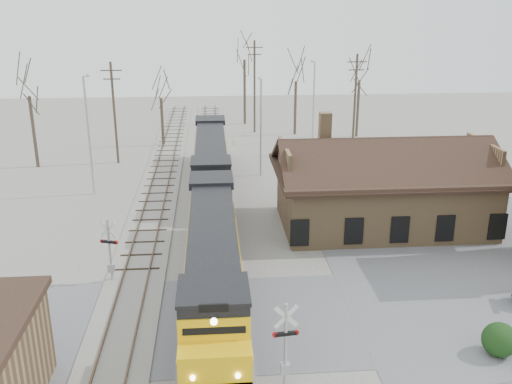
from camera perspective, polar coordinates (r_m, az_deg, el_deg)
ground at (r=29.36m, az=-4.17°, el=-12.82°), size 140.00×140.00×0.00m
road at (r=29.36m, az=-4.17°, el=-12.79°), size 60.00×9.00×0.03m
track_main at (r=42.85m, az=-4.39°, el=-2.19°), size 3.40×90.00×0.24m
track_siding at (r=43.09m, az=-10.39°, el=-2.33°), size 3.40×90.00×0.24m
depot at (r=41.00m, az=12.56°, el=-0.10°), size 15.20×9.31×7.90m
locomotive_lead at (r=30.15m, az=-4.32°, el=-7.07°), size 2.87×19.25×4.27m
locomotive_trailing at (r=48.48m, az=-4.51°, el=3.02°), size 2.87×19.25×4.04m
crossbuck_near at (r=24.10m, az=2.97°, el=-15.36°), size 1.12×0.29×3.91m
crossbuck_far at (r=33.28m, az=-14.40°, el=-5.90°), size 1.06×0.40×3.79m
hedge_a at (r=28.70m, az=23.18°, el=-13.43°), size 1.58×1.58×1.58m
streetlight_a at (r=47.81m, az=-16.40°, el=5.97°), size 0.25×2.04×9.68m
streetlight_b at (r=51.17m, az=0.48°, el=7.01°), size 0.25×2.04×8.77m
streetlight_c at (r=64.28m, az=5.77°, el=9.41°), size 0.25×2.04×8.91m
utility_pole_a at (r=56.78m, az=-13.99°, el=7.83°), size 2.00×0.24×9.78m
utility_pole_b at (r=68.43m, az=-0.15°, el=10.61°), size 2.00×0.24×10.80m
utility_pole_c at (r=60.28m, az=9.85°, el=8.89°), size 2.00×0.24×10.11m
tree_a at (r=57.29m, az=-21.87°, el=9.98°), size 4.53×4.53×11.09m
tree_b at (r=62.83m, az=-9.52°, el=10.00°), size 3.47×3.47×8.51m
tree_c at (r=72.89m, az=-1.17°, el=14.15°), size 5.43×5.43×13.30m
tree_d at (r=67.40m, az=4.03°, el=11.85°), size 4.17×4.17×10.22m
tree_e at (r=67.05m, az=10.35°, el=11.84°), size 4.36×4.36×10.67m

